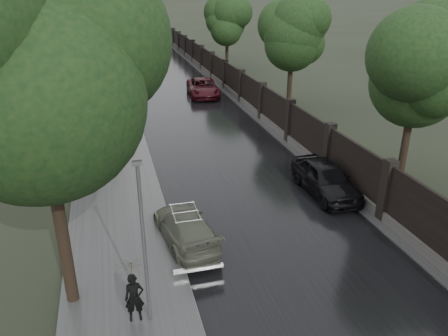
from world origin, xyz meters
TOP-DOWN VIEW (x-y plane):
  - ground at (0.00, 0.00)m, footprint 800.00×800.00m
  - road at (0.00, 190.00)m, footprint 8.00×420.00m
  - sidewalk_left at (-6.00, 190.00)m, footprint 4.00×420.00m
  - verge_right at (5.50, 190.00)m, footprint 3.00×420.00m
  - fence_right at (4.60, 32.01)m, footprint 0.45×75.72m
  - tree_left_near at (-7.60, 3.00)m, footprint 5.44×5.44m
  - tree_left_far at (-8.00, 30.00)m, footprint 4.25×4.25m
  - tree_right_a at (7.50, 8.00)m, footprint 4.08×4.08m
  - tree_right_b at (7.50, 22.00)m, footprint 4.08×4.08m
  - tree_right_c at (7.50, 40.00)m, footprint 4.08×4.08m
  - lamp_post at (-5.40, 1.50)m, footprint 0.25×0.12m
  - traffic_light at (-4.30, 24.99)m, footprint 0.16×0.32m
  - volga_sedan at (-3.60, 5.53)m, footprint 2.26×4.41m
  - car_right_near at (3.40, 7.89)m, footprint 1.90×4.60m
  - car_right_far at (2.02, 27.85)m, footprint 2.88×5.51m
  - pedestrian_umbrella at (-5.79, 1.60)m, footprint 0.89×0.91m

SIDE VIEW (x-z plane):
  - ground at x=0.00m, z-range 0.00..0.00m
  - road at x=0.00m, z-range 0.00..0.02m
  - verge_right at x=5.50m, z-range 0.00..0.08m
  - sidewalk_left at x=-6.00m, z-range 0.00..0.16m
  - volga_sedan at x=-3.60m, z-range 0.00..1.22m
  - car_right_far at x=2.02m, z-range 0.00..1.48m
  - car_right_near at x=3.40m, z-range 0.00..1.56m
  - fence_right at x=4.60m, z-range -0.34..2.36m
  - pedestrian_umbrella at x=-5.79m, z-range 0.55..2.92m
  - traffic_light at x=-4.30m, z-range 0.40..4.40m
  - lamp_post at x=-5.40m, z-range 0.12..5.23m
  - tree_right_a at x=7.50m, z-range 1.44..8.46m
  - tree_right_b at x=7.50m, z-range 1.44..8.46m
  - tree_right_c at x=7.50m, z-range 1.44..8.46m
  - tree_left_far at x=-8.00m, z-range 1.55..8.94m
  - tree_left_near at x=-7.60m, z-range 1.84..11.00m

